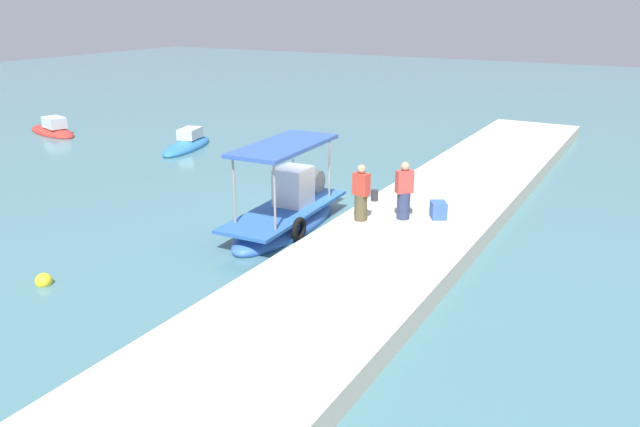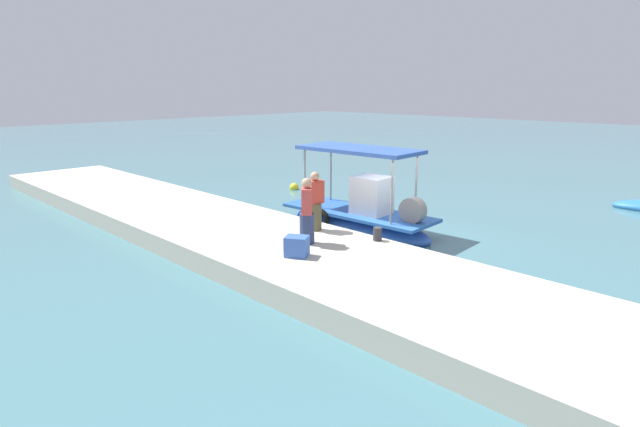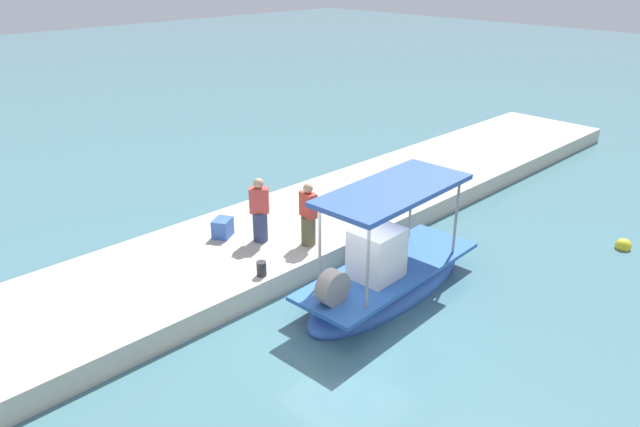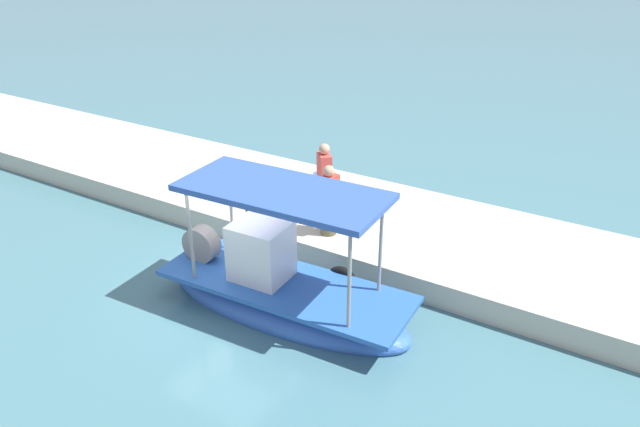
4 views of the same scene
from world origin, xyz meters
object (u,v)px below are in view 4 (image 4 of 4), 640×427
(fisherman_near_bollard, at_px, (324,180))
(fisherman_by_crate, at_px, (329,203))
(mooring_bollard, at_px, (251,214))
(main_fishing_boat, at_px, (282,290))
(cargo_crate, at_px, (323,183))

(fisherman_near_bollard, xyz_separation_m, fisherman_by_crate, (-0.76, 1.06, -0.02))
(fisherman_near_bollard, height_order, mooring_bollard, fisherman_near_bollard)
(main_fishing_boat, xyz_separation_m, fisherman_by_crate, (0.33, -2.42, 0.89))
(main_fishing_boat, height_order, cargo_crate, main_fishing_boat)
(fisherman_by_crate, relative_size, mooring_bollard, 4.71)
(fisherman_by_crate, distance_m, cargo_crate, 2.44)
(fisherman_by_crate, relative_size, cargo_crate, 3.12)
(fisherman_by_crate, bearing_deg, main_fishing_boat, 97.71)
(mooring_bollard, distance_m, cargo_crate, 2.50)
(main_fishing_boat, relative_size, fisherman_by_crate, 3.24)
(fisherman_near_bollard, distance_m, fisherman_by_crate, 1.30)
(fisherman_by_crate, xyz_separation_m, cargo_crate, (1.33, -1.97, -0.53))
(cargo_crate, bearing_deg, fisherman_by_crate, 124.09)
(mooring_bollard, bearing_deg, main_fishing_boat, 139.12)
(fisherman_near_bollard, bearing_deg, mooring_bollard, 51.47)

